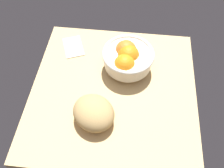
# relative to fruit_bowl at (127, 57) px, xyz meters

# --- Properties ---
(ground_plane) EXTENTS (0.65, 0.64, 0.03)m
(ground_plane) POSITION_rel_fruit_bowl_xyz_m (-0.11, 0.04, -0.08)
(ground_plane) COLOR tan
(fruit_bowl) EXTENTS (0.20, 0.20, 0.12)m
(fruit_bowl) POSITION_rel_fruit_bowl_xyz_m (0.00, 0.00, 0.00)
(fruit_bowl) COLOR silver
(fruit_bowl) RESTS_ON ground
(bread_loaf) EXTENTS (0.20, 0.20, 0.09)m
(bread_loaf) POSITION_rel_fruit_bowl_xyz_m (-0.24, 0.10, -0.02)
(bread_loaf) COLOR tan
(bread_loaf) RESTS_ON ground
(napkin_folded) EXTENTS (0.14, 0.12, 0.01)m
(napkin_folded) POSITION_rel_fruit_bowl_xyz_m (0.09, 0.24, -0.06)
(napkin_folded) COLOR silver
(napkin_folded) RESTS_ON ground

